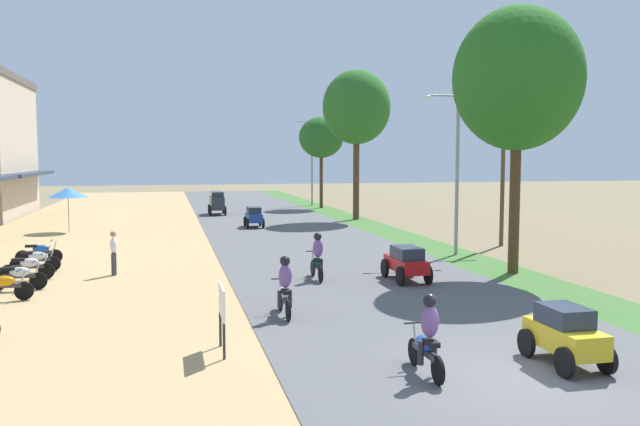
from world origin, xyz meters
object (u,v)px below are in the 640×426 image
at_px(vendor_umbrella, 68,193).
at_px(parked_motorbike_third, 18,275).
at_px(parked_motorbike_second, 2,285).
at_px(parked_motorbike_fourth, 28,266).
at_px(median_tree_nearest, 518,79).
at_px(motorbike_ahead_second, 284,288).
at_px(utility_pole_near, 503,157).
at_px(streetlamp_near, 457,161).
at_px(car_hatchback_blue, 254,216).
at_px(parked_motorbike_sixth, 40,251).
at_px(car_van_charcoal, 217,202).
at_px(median_tree_second, 357,108).
at_px(streetlamp_mid, 312,156).
at_px(motorbike_ahead_third, 317,257).
at_px(car_sedan_red, 406,262).
at_px(motorbike_foreground_rider, 427,337).
at_px(parked_motorbike_fifth, 36,259).
at_px(car_hatchback_yellow, 565,333).
at_px(pedestrian_on_shoulder, 114,251).
at_px(street_signboard, 222,306).
at_px(median_tree_third, 321,138).

bearing_deg(vendor_umbrella, parked_motorbike_third, -87.46).
xyz_separation_m(parked_motorbike_second, parked_motorbike_third, (0.12, 1.61, 0.00)).
bearing_deg(parked_motorbike_second, parked_motorbike_fourth, 89.12).
height_order(median_tree_nearest, motorbike_ahead_second, median_tree_nearest).
bearing_deg(utility_pole_near, parked_motorbike_third, -162.35).
distance_m(streetlamp_near, car_hatchback_blue, 15.19).
distance_m(parked_motorbike_sixth, car_van_charcoal, 22.44).
relative_size(median_tree_second, utility_pole_near, 1.22).
relative_size(streetlamp_near, streetlamp_mid, 0.95).
distance_m(median_tree_second, motorbike_ahead_third, 23.20).
height_order(streetlamp_near, car_sedan_red, streetlamp_near).
bearing_deg(parked_motorbike_third, motorbike_foreground_rider, -48.33).
height_order(vendor_umbrella, utility_pole_near, utility_pole_near).
xyz_separation_m(car_van_charcoal, motorbike_ahead_second, (-0.54, -31.66, -0.17)).
distance_m(median_tree_nearest, motorbike_foreground_rider, 14.13).
bearing_deg(vendor_umbrella, streetlamp_mid, 42.90).
xyz_separation_m(parked_motorbike_fifth, streetlamp_mid, (17.16, 30.10, 3.79)).
bearing_deg(car_hatchback_yellow, pedestrian_on_shoulder, 127.27).
bearing_deg(motorbike_ahead_second, pedestrian_on_shoulder, 123.25).
bearing_deg(parked_motorbike_third, car_van_charcoal, 72.47).
distance_m(car_sedan_red, motorbike_foreground_rider, 9.98).
relative_size(median_tree_second, motorbike_ahead_second, 5.60).
bearing_deg(car_sedan_red, median_tree_nearest, 8.50).
xyz_separation_m(parked_motorbike_third, parked_motorbike_fifth, (-0.10, 3.51, 0.00)).
bearing_deg(parked_motorbike_fourth, car_hatchback_blue, 56.69).
height_order(parked_motorbike_second, median_tree_second, median_tree_second).
distance_m(parked_motorbike_fourth, median_tree_second, 26.36).
bearing_deg(median_tree_nearest, vendor_umbrella, 135.34).
xyz_separation_m(parked_motorbike_sixth, car_hatchback_yellow, (12.99, -16.37, 0.19)).
height_order(parked_motorbike_fourth, streetlamp_near, streetlamp_near).
height_order(street_signboard, car_hatchback_yellow, street_signboard).
bearing_deg(parked_motorbike_third, car_sedan_red, -6.03).
bearing_deg(streetlamp_mid, car_sedan_red, -97.05).
distance_m(parked_motorbike_fifth, car_hatchback_blue, 16.68).
distance_m(parked_motorbike_fourth, streetlamp_near, 17.64).
bearing_deg(vendor_umbrella, parked_motorbike_fourth, -87.39).
bearing_deg(motorbike_ahead_second, median_tree_third, 75.33).
height_order(median_tree_nearest, car_hatchback_blue, median_tree_nearest).
distance_m(parked_motorbike_sixth, motorbike_foreground_rider, 19.15).
bearing_deg(parked_motorbike_second, median_tree_third, 61.77).
distance_m(streetlamp_near, motorbike_ahead_second, 13.68).
height_order(parked_motorbike_fifth, streetlamp_near, streetlamp_near).
xyz_separation_m(utility_pole_near, car_sedan_red, (-7.87, -7.90, -3.57)).
bearing_deg(street_signboard, car_hatchback_blue, 81.07).
distance_m(parked_motorbike_second, utility_pole_near, 22.59).
distance_m(parked_motorbike_third, median_tree_nearest, 18.43).
height_order(utility_pole_near, car_van_charcoal, utility_pole_near).
distance_m(street_signboard, motorbike_ahead_third, 8.82).
height_order(parked_motorbike_fifth, streetlamp_mid, streetlamp_mid).
xyz_separation_m(parked_motorbike_fourth, car_hatchback_blue, (9.88, 15.03, 0.19)).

